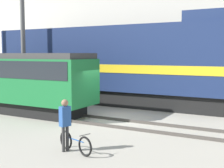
# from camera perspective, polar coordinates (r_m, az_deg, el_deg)

# --- Properties ---
(ground_plane) EXTENTS (120.00, 120.00, 0.00)m
(ground_plane) POSITION_cam_1_polar(r_m,az_deg,el_deg) (16.01, 0.34, -6.47)
(ground_plane) COLOR #9E998C
(track_near) EXTENTS (60.00, 1.50, 0.14)m
(track_near) POSITION_cam_1_polar(r_m,az_deg,el_deg) (15.21, -1.36, -6.85)
(track_near) COLOR #47423D
(track_near) RESTS_ON ground
(track_far) EXTENTS (60.00, 1.51, 0.14)m
(track_far) POSITION_cam_1_polar(r_m,az_deg,el_deg) (19.98, 6.54, -3.89)
(track_far) COLOR #47423D
(track_far) RESTS_ON ground
(building_backdrop) EXTENTS (39.08, 6.00, 14.26)m
(building_backdrop) POSITION_cam_1_polar(r_m,az_deg,el_deg) (26.87, 12.86, 13.53)
(building_backdrop) COLOR beige
(building_backdrop) RESTS_ON ground
(freight_locomotive) EXTENTS (16.84, 3.04, 5.67)m
(freight_locomotive) POSITION_cam_1_polar(r_m,az_deg,el_deg) (20.95, -0.45, 3.70)
(freight_locomotive) COLOR black
(freight_locomotive) RESTS_ON ground
(streetcar) EXTENTS (10.55, 2.54, 3.37)m
(streetcar) POSITION_cam_1_polar(r_m,az_deg,el_deg) (18.91, -18.10, 1.01)
(streetcar) COLOR black
(streetcar) RESTS_ON ground
(bicycle) EXTENTS (1.67, 0.65, 0.73)m
(bicycle) POSITION_cam_1_polar(r_m,az_deg,el_deg) (10.76, -6.75, -10.66)
(bicycle) COLOR black
(bicycle) RESTS_ON ground
(person) EXTENTS (0.32, 0.41, 1.80)m
(person) POSITION_cam_1_polar(r_m,az_deg,el_deg) (10.78, -8.58, -6.46)
(person) COLOR #333333
(person) RESTS_ON ground
(utility_pole_center) EXTENTS (0.30, 0.30, 8.69)m
(utility_pole_center) POSITION_cam_1_polar(r_m,az_deg,el_deg) (21.91, -15.95, 7.98)
(utility_pole_center) COLOR #595959
(utility_pole_center) RESTS_ON ground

